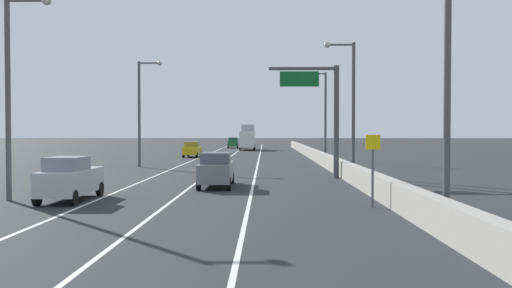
{
  "coord_description": "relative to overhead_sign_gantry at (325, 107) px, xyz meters",
  "views": [
    {
      "loc": [
        2.19,
        -4.58,
        3.18
      ],
      "look_at": [
        1.44,
        40.17,
        2.06
      ],
      "focal_mm": 37.72,
      "sensor_mm": 36.0,
      "label": 1
    }
  ],
  "objects": [
    {
      "name": "ground_plane",
      "position": [
        -6.2,
        32.74,
        -4.73
      ],
      "size": [
        320.0,
        320.0,
        0.0
      ],
      "primitive_type": "plane",
      "color": "#26282B"
    },
    {
      "name": "lane_stripe_left",
      "position": [
        -11.7,
        23.74,
        -4.73
      ],
      "size": [
        0.16,
        130.0,
        0.0
      ],
      "primitive_type": "cube",
      "color": "silver",
      "rests_on": "ground_plane"
    },
    {
      "name": "lane_stripe_center",
      "position": [
        -8.2,
        23.74,
        -4.73
      ],
      "size": [
        0.16,
        130.0,
        0.0
      ],
      "primitive_type": "cube",
      "color": "silver",
      "rests_on": "ground_plane"
    },
    {
      "name": "lane_stripe_right",
      "position": [
        -4.7,
        23.74,
        -4.73
      ],
      "size": [
        0.16,
        130.0,
        0.0
      ],
      "primitive_type": "cube",
      "color": "silver",
      "rests_on": "ground_plane"
    },
    {
      "name": "jersey_barrier_right",
      "position": [
        1.34,
        8.74,
        -4.18
      ],
      "size": [
        0.6,
        120.0,
        1.1
      ],
      "primitive_type": "cube",
      "color": "#9E998E",
      "rests_on": "ground_plane"
    },
    {
      "name": "overhead_sign_gantry",
      "position": [
        0.0,
        0.0,
        0.0
      ],
      "size": [
        4.68,
        0.36,
        7.5
      ],
      "color": "#47474C",
      "rests_on": "ground_plane"
    },
    {
      "name": "speed_advisory_sign",
      "position": [
        0.44,
        -13.62,
        -2.96
      ],
      "size": [
        0.6,
        0.11,
        3.0
      ],
      "color": "#4C4C51",
      "rests_on": "ground_plane"
    },
    {
      "name": "lamp_post_right_near",
      "position": [
        1.8,
        -17.77,
        0.63
      ],
      "size": [
        2.14,
        0.44,
        9.25
      ],
      "color": "#4C4C51",
      "rests_on": "ground_plane"
    },
    {
      "name": "lamp_post_right_second",
      "position": [
        1.75,
        0.97,
        0.63
      ],
      "size": [
        2.14,
        0.44,
        9.25
      ],
      "color": "#4C4C51",
      "rests_on": "ground_plane"
    },
    {
      "name": "lamp_post_right_third",
      "position": [
        1.95,
        19.71,
        0.63
      ],
      "size": [
        2.14,
        0.44,
        9.25
      ],
      "color": "#4C4C51",
      "rests_on": "ground_plane"
    },
    {
      "name": "lamp_post_left_near",
      "position": [
        -15.34,
        -11.77,
        0.63
      ],
      "size": [
        2.14,
        0.44,
        9.25
      ],
      "color": "#4C4C51",
      "rests_on": "ground_plane"
    },
    {
      "name": "lamp_post_left_mid",
      "position": [
        -14.68,
        10.72,
        0.63
      ],
      "size": [
        2.14,
        0.44,
        9.25
      ],
      "color": "#4C4C51",
      "rests_on": "ground_plane"
    },
    {
      "name": "car_silver_0",
      "position": [
        -12.85,
        -11.73,
        -3.73
      ],
      "size": [
        1.78,
        4.48,
        2.01
      ],
      "color": "#B7B7BC",
      "rests_on": "ground_plane"
    },
    {
      "name": "car_green_1",
      "position": [
        -9.87,
        62.22,
        -3.77
      ],
      "size": [
        2.05,
        4.22,
        1.92
      ],
      "color": "#196033",
      "rests_on": "ground_plane"
    },
    {
      "name": "car_gray_2",
      "position": [
        -6.75,
        -5.7,
        -3.75
      ],
      "size": [
        1.86,
        4.79,
        1.96
      ],
      "color": "slate",
      "rests_on": "ground_plane"
    },
    {
      "name": "car_yellow_3",
      "position": [
        -12.75,
        28.39,
        -3.8
      ],
      "size": [
        1.86,
        4.37,
        1.85
      ],
      "color": "gold",
      "rests_on": "ground_plane"
    },
    {
      "name": "box_truck",
      "position": [
        -6.88,
        52.41,
        -2.83
      ],
      "size": [
        2.48,
        8.04,
        4.17
      ],
      "color": "silver",
      "rests_on": "ground_plane"
    }
  ]
}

